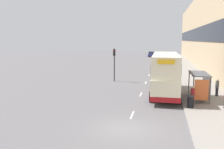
# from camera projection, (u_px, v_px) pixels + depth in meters

# --- Properties ---
(ground_plane) EXTENTS (220.00, 220.00, 0.00)m
(ground_plane) POSITION_uv_depth(u_px,v_px,m) (126.00, 129.00, 16.20)
(ground_plane) COLOR #5B595B
(pavement) EXTENTS (5.00, 93.00, 0.14)m
(pavement) POSITION_uv_depth(u_px,v_px,m) (184.00, 67.00, 52.22)
(pavement) COLOR gray
(pavement) RESTS_ON ground_plane
(terrace_facade) EXTENTS (3.10, 93.00, 15.21)m
(terrace_facade) POSITION_uv_depth(u_px,v_px,m) (206.00, 31.00, 50.38)
(terrace_facade) COLOR tan
(terrace_facade) RESTS_ON ground_plane
(lane_mark_0) EXTENTS (0.12, 2.00, 0.01)m
(lane_mark_0) POSITION_uv_depth(u_px,v_px,m) (132.00, 115.00, 19.21)
(lane_mark_0) COLOR silver
(lane_mark_0) RESTS_ON ground_plane
(lane_mark_1) EXTENTS (0.12, 2.00, 0.01)m
(lane_mark_1) POSITION_uv_depth(u_px,v_px,m) (141.00, 94.00, 26.46)
(lane_mark_1) COLOR silver
(lane_mark_1) RESTS_ON ground_plane
(lane_mark_2) EXTENTS (0.12, 2.00, 0.01)m
(lane_mark_2) POSITION_uv_depth(u_px,v_px,m) (146.00, 83.00, 33.72)
(lane_mark_2) COLOR silver
(lane_mark_2) RESTS_ON ground_plane
(lane_mark_3) EXTENTS (0.12, 2.00, 0.01)m
(lane_mark_3) POSITION_uv_depth(u_px,v_px,m) (149.00, 75.00, 40.98)
(lane_mark_3) COLOR silver
(lane_mark_3) RESTS_ON ground_plane
(lane_mark_4) EXTENTS (0.12, 2.00, 0.01)m
(lane_mark_4) POSITION_uv_depth(u_px,v_px,m) (151.00, 70.00, 48.23)
(lane_mark_4) COLOR silver
(lane_mark_4) RESTS_ON ground_plane
(lane_mark_5) EXTENTS (0.12, 2.00, 0.01)m
(lane_mark_5) POSITION_uv_depth(u_px,v_px,m) (153.00, 66.00, 55.49)
(lane_mark_5) COLOR silver
(lane_mark_5) RESTS_ON ground_plane
(lane_mark_6) EXTENTS (0.12, 2.00, 0.01)m
(lane_mark_6) POSITION_uv_depth(u_px,v_px,m) (154.00, 63.00, 62.74)
(lane_mark_6) COLOR silver
(lane_mark_6) RESTS_ON ground_plane
(bus_shelter) EXTENTS (1.60, 4.20, 2.48)m
(bus_shelter) POSITION_uv_depth(u_px,v_px,m) (201.00, 82.00, 23.29)
(bus_shelter) COLOR #4C4C51
(bus_shelter) RESTS_ON ground_plane
(double_decker_bus_near) EXTENTS (2.85, 10.68, 4.30)m
(double_decker_bus_near) POSITION_uv_depth(u_px,v_px,m) (165.00, 73.00, 25.87)
(double_decker_bus_near) COLOR beige
(double_decker_bus_near) RESTS_ON ground_plane
(car_0) EXTENTS (1.90, 3.88, 1.75)m
(car_0) POSITION_uv_depth(u_px,v_px,m) (165.00, 58.00, 66.40)
(car_0) COLOR navy
(car_0) RESTS_ON ground_plane
(car_1) EXTENTS (2.03, 4.59, 1.78)m
(car_1) POSITION_uv_depth(u_px,v_px,m) (151.00, 54.00, 84.94)
(car_1) COLOR navy
(car_1) RESTS_ON ground_plane
(pedestrian_at_shelter) EXTENTS (0.33, 0.33, 1.67)m
(pedestrian_at_shelter) POSITION_uv_depth(u_px,v_px,m) (193.00, 96.00, 21.43)
(pedestrian_at_shelter) COLOR #23232D
(pedestrian_at_shelter) RESTS_ON ground_plane
(pedestrian_3) EXTENTS (0.34, 0.34, 1.73)m
(pedestrian_3) POSITION_uv_depth(u_px,v_px,m) (217.00, 87.00, 25.09)
(pedestrian_3) COLOR #23232D
(pedestrian_3) RESTS_ON ground_plane
(litter_bin) EXTENTS (0.55, 0.55, 1.05)m
(litter_bin) POSITION_uv_depth(u_px,v_px,m) (191.00, 101.00, 20.72)
(litter_bin) COLOR black
(litter_bin) RESTS_ON ground_plane
(traffic_light_far_kerb) EXTENTS (0.30, 0.32, 4.56)m
(traffic_light_far_kerb) POSITION_uv_depth(u_px,v_px,m) (114.00, 59.00, 34.36)
(traffic_light_far_kerb) COLOR black
(traffic_light_far_kerb) RESTS_ON ground_plane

